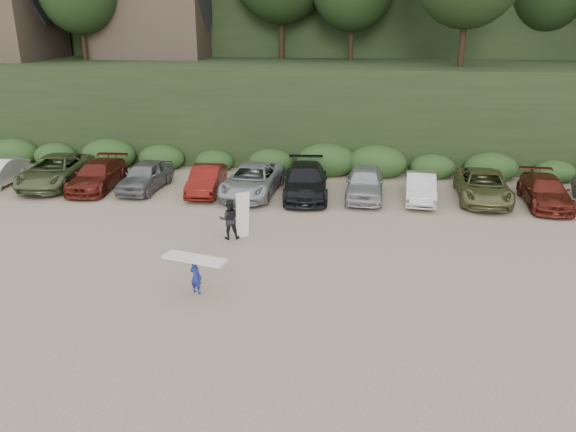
# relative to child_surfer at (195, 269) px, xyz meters

# --- Properties ---
(ground) EXTENTS (120.00, 120.00, 0.00)m
(ground) POSITION_rel_child_surfer_xyz_m (2.02, 1.56, -0.90)
(ground) COLOR tan
(ground) RESTS_ON ground
(parked_cars) EXTENTS (37.03, 6.26, 1.64)m
(parked_cars) POSITION_rel_child_surfer_xyz_m (0.05, 11.52, -0.14)
(parked_cars) COLOR #BCBCC1
(parked_cars) RESTS_ON ground
(child_surfer) EXTENTS (2.30, 1.16, 1.33)m
(child_surfer) POSITION_rel_child_surfer_xyz_m (0.00, 0.00, 0.00)
(child_surfer) COLOR navy
(child_surfer) RESTS_ON ground
(adult_surfer) EXTENTS (1.36, 0.84, 2.06)m
(adult_surfer) POSITION_rel_child_surfer_xyz_m (0.08, 5.07, -0.02)
(adult_surfer) COLOR black
(adult_surfer) RESTS_ON ground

